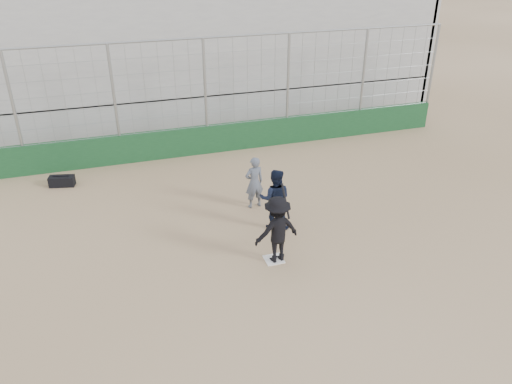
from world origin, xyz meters
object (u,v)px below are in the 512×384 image
object	(u,v)px
equipment_bag	(62,181)
umpire	(254,185)
catcher_crouched	(275,209)
batter_at_plate	(277,230)

from	to	relation	value
equipment_bag	umpire	bearing A→B (deg)	-30.41
catcher_crouched	equipment_bag	bearing A→B (deg)	141.29
batter_at_plate	equipment_bag	distance (m)	7.67
batter_at_plate	catcher_crouched	size ratio (longest dim) A/B	1.61
catcher_crouched	umpire	bearing A→B (deg)	97.27
batter_at_plate	equipment_bag	world-z (taller)	batter_at_plate
batter_at_plate	umpire	bearing A→B (deg)	83.68
catcher_crouched	umpire	xyz separation A→B (m)	(-0.16, 1.26, 0.12)
catcher_crouched	umpire	size ratio (longest dim) A/B	0.83
batter_at_plate	catcher_crouched	world-z (taller)	batter_at_plate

